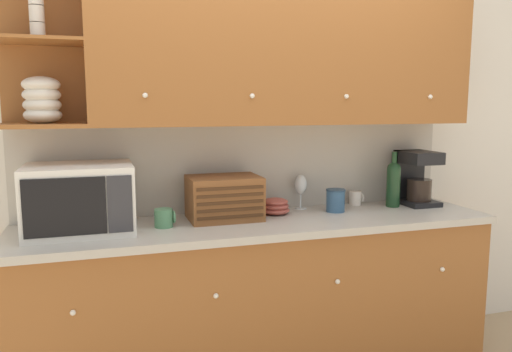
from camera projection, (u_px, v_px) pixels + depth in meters
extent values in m
plane|color=tan|center=(246.00, 352.00, 3.15)|extent=(24.00, 24.00, 0.00)
cube|color=silver|center=(244.00, 146.00, 2.99)|extent=(5.00, 0.06, 2.60)
cube|color=#935628|center=(261.00, 303.00, 2.81)|extent=(2.60, 0.58, 0.88)
cube|color=#B7B2A8|center=(262.00, 224.00, 2.73)|extent=(2.62, 0.61, 0.04)
sphere|color=white|center=(73.00, 313.00, 2.21)|extent=(0.03, 0.03, 0.03)
sphere|color=white|center=(216.00, 296.00, 2.41)|extent=(0.03, 0.03, 0.03)
sphere|color=white|center=(338.00, 282.00, 2.60)|extent=(0.03, 0.03, 0.03)
sphere|color=white|center=(442.00, 269.00, 2.79)|extent=(0.03, 0.03, 0.03)
cube|color=#B7B2A8|center=(246.00, 167.00, 2.98)|extent=(2.60, 0.01, 0.52)
cube|color=#935628|center=(290.00, 46.00, 2.79)|extent=(2.18, 0.33, 0.87)
cube|color=#935628|center=(42.00, 41.00, 2.55)|extent=(0.42, 0.02, 0.87)
cube|color=#935628|center=(43.00, 125.00, 2.46)|extent=(0.42, 0.33, 0.02)
cube|color=#935628|center=(38.00, 41.00, 2.41)|extent=(0.42, 0.33, 0.02)
sphere|color=white|center=(145.00, 95.00, 2.42)|extent=(0.03, 0.03, 0.03)
sphere|color=white|center=(252.00, 96.00, 2.59)|extent=(0.03, 0.03, 0.03)
sphere|color=white|center=(346.00, 96.00, 2.75)|extent=(0.03, 0.03, 0.03)
sphere|color=white|center=(430.00, 97.00, 2.91)|extent=(0.03, 0.03, 0.03)
ellipsoid|color=silver|center=(43.00, 115.00, 2.46)|extent=(0.18, 0.18, 0.08)
ellipsoid|color=silver|center=(42.00, 105.00, 2.45)|extent=(0.18, 0.18, 0.08)
ellipsoid|color=silver|center=(42.00, 95.00, 2.44)|extent=(0.18, 0.18, 0.08)
ellipsoid|color=silver|center=(41.00, 85.00, 2.43)|extent=(0.18, 0.18, 0.08)
cylinder|color=silver|center=(38.00, 31.00, 2.40)|extent=(0.07, 0.07, 0.08)
cylinder|color=silver|center=(37.00, 14.00, 2.39)|extent=(0.07, 0.07, 0.08)
cube|color=silver|center=(80.00, 198.00, 2.48)|extent=(0.51, 0.42, 0.34)
cube|color=black|center=(65.00, 207.00, 2.26)|extent=(0.36, 0.01, 0.27)
cube|color=#2D2D33|center=(120.00, 204.00, 2.33)|extent=(0.11, 0.01, 0.27)
cylinder|color=#4C845B|center=(164.00, 218.00, 2.58)|extent=(0.09, 0.09, 0.10)
torus|color=#4C845B|center=(174.00, 217.00, 2.60)|extent=(0.01, 0.07, 0.07)
cube|color=brown|center=(224.00, 198.00, 2.75)|extent=(0.39, 0.29, 0.24)
cube|color=#432713|center=(231.00, 217.00, 2.63)|extent=(0.36, 0.01, 0.02)
cube|color=#432713|center=(231.00, 210.00, 2.62)|extent=(0.36, 0.01, 0.02)
cube|color=#432713|center=(231.00, 203.00, 2.62)|extent=(0.36, 0.01, 0.02)
cube|color=#432713|center=(231.00, 196.00, 2.61)|extent=(0.36, 0.01, 0.02)
cube|color=#432713|center=(231.00, 188.00, 2.60)|extent=(0.36, 0.01, 0.02)
ellipsoid|color=#9E473D|center=(275.00, 210.00, 2.89)|extent=(0.17, 0.17, 0.04)
ellipsoid|color=#9E473D|center=(275.00, 206.00, 2.89)|extent=(0.16, 0.16, 0.04)
ellipsoid|color=#9E473D|center=(275.00, 202.00, 2.89)|extent=(0.15, 0.15, 0.05)
cylinder|color=silver|center=(300.00, 208.00, 3.04)|extent=(0.07, 0.07, 0.01)
cylinder|color=silver|center=(301.00, 201.00, 3.04)|extent=(0.01, 0.01, 0.08)
ellipsoid|color=silver|center=(301.00, 184.00, 3.02)|extent=(0.08, 0.08, 0.12)
cylinder|color=#33567A|center=(336.00, 201.00, 2.95)|extent=(0.11, 0.11, 0.13)
cylinder|color=navy|center=(336.00, 190.00, 2.94)|extent=(0.11, 0.11, 0.01)
cylinder|color=silver|center=(355.00, 198.00, 3.15)|extent=(0.08, 0.08, 0.09)
torus|color=silver|center=(361.00, 197.00, 3.17)|extent=(0.01, 0.06, 0.06)
cylinder|color=#19381E|center=(393.00, 188.00, 3.09)|extent=(0.08, 0.08, 0.24)
sphere|color=#19381E|center=(394.00, 169.00, 3.07)|extent=(0.08, 0.08, 0.08)
cylinder|color=#19381E|center=(394.00, 158.00, 3.06)|extent=(0.03, 0.03, 0.08)
cube|color=black|center=(417.00, 202.00, 3.17)|extent=(0.20, 0.26, 0.03)
cylinder|color=black|center=(419.00, 190.00, 3.14)|extent=(0.15, 0.15, 0.14)
cube|color=black|center=(408.00, 176.00, 3.24)|extent=(0.20, 0.06, 0.34)
cube|color=black|center=(419.00, 157.00, 3.13)|extent=(0.20, 0.26, 0.07)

